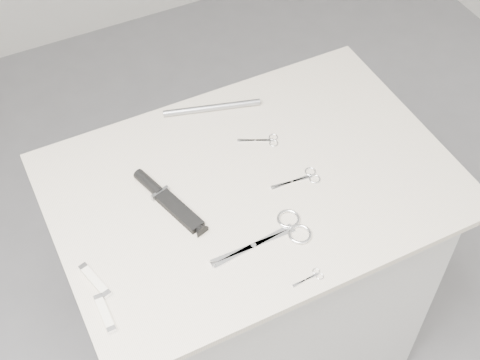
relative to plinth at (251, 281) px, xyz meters
name	(u,v)px	position (x,y,z in m)	size (l,w,h in m)	color
ground	(250,349)	(0.00, 0.00, -0.46)	(4.00, 4.00, 0.01)	gray
plinth	(251,281)	(0.00, 0.00, 0.00)	(0.90, 0.60, 0.90)	beige
display_board	(254,184)	(0.00, 0.00, 0.46)	(1.00, 0.70, 0.02)	beige
large_shears	(280,233)	(-0.02, -0.17, 0.47)	(0.25, 0.11, 0.01)	white
embroidery_scissors_a	(304,178)	(0.12, -0.05, 0.47)	(0.13, 0.06, 0.00)	white
embroidery_scissors_b	(265,140)	(0.09, 0.11, 0.47)	(0.10, 0.07, 0.00)	white
tiny_scissors	(311,277)	(-0.01, -0.31, 0.47)	(0.08, 0.03, 0.00)	white
sheathed_knife	(165,198)	(-0.22, 0.04, 0.48)	(0.10, 0.23, 0.03)	black
pocket_knife_a	(95,280)	(-0.45, -0.10, 0.48)	(0.05, 0.11, 0.01)	white
pocket_knife_b	(105,313)	(-0.45, -0.19, 0.48)	(0.02, 0.10, 0.01)	white
metal_rail	(212,108)	(0.02, 0.28, 0.48)	(0.02, 0.02, 0.27)	#95989E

